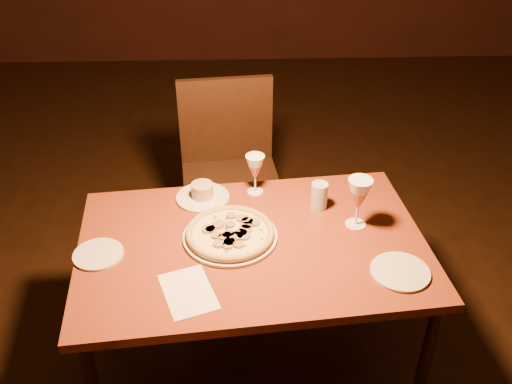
{
  "coord_description": "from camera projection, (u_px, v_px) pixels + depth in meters",
  "views": [
    {
      "loc": [
        -0.12,
        -1.77,
        1.99
      ],
      "look_at": [
        -0.05,
        -0.09,
        0.86
      ],
      "focal_mm": 40.0,
      "sensor_mm": 36.0,
      "label": 1
    }
  ],
  "objects": [
    {
      "name": "dining_table",
      "position": [
        252.0,
        255.0,
        2.12
      ],
      "size": [
        1.34,
        0.93,
        0.68
      ],
      "rotation": [
        0.0,
        0.0,
        0.1
      ],
      "color": "maroon",
      "rests_on": "floor"
    },
    {
      "name": "water_tumbler",
      "position": [
        319.0,
        196.0,
        2.24
      ],
      "size": [
        0.07,
        0.07,
        0.11
      ],
      "primitive_type": "cylinder",
      "color": "#ADB8BD",
      "rests_on": "dining_table"
    },
    {
      "name": "side_plate_left",
      "position": [
        98.0,
        254.0,
        2.02
      ],
      "size": [
        0.18,
        0.18,
        0.01
      ],
      "primitive_type": "cylinder",
      "color": "silver",
      "rests_on": "dining_table"
    },
    {
      "name": "wine_glass_far",
      "position": [
        255.0,
        174.0,
        2.31
      ],
      "size": [
        0.08,
        0.08,
        0.17
      ],
      "primitive_type": null,
      "color": "#C06A50",
      "rests_on": "dining_table"
    },
    {
      "name": "wine_glass_right",
      "position": [
        358.0,
        203.0,
        2.12
      ],
      "size": [
        0.09,
        0.09,
        0.2
      ],
      "primitive_type": null,
      "color": "#C06A50",
      "rests_on": "dining_table"
    },
    {
      "name": "menu_card",
      "position": [
        188.0,
        292.0,
        1.87
      ],
      "size": [
        0.22,
        0.26,
        0.0
      ],
      "primitive_type": "cube",
      "rotation": [
        0.0,
        0.0,
        0.34
      ],
      "color": "silver",
      "rests_on": "dining_table"
    },
    {
      "name": "side_plate_near",
      "position": [
        400.0,
        272.0,
        1.94
      ],
      "size": [
        0.2,
        0.2,
        0.01
      ],
      "primitive_type": "cylinder",
      "color": "silver",
      "rests_on": "dining_table"
    },
    {
      "name": "chair_far",
      "position": [
        230.0,
        169.0,
        2.79
      ],
      "size": [
        0.5,
        0.5,
        0.95
      ],
      "rotation": [
        0.0,
        0.0,
        0.1
      ],
      "color": "black",
      "rests_on": "floor"
    },
    {
      "name": "floor",
      "position": [
        267.0,
        339.0,
        2.58
      ],
      "size": [
        7.0,
        7.0,
        0.0
      ],
      "primitive_type": "plane",
      "color": "black",
      "rests_on": "ground"
    },
    {
      "name": "ramekin_saucer",
      "position": [
        203.0,
        194.0,
        2.31
      ],
      "size": [
        0.22,
        0.22,
        0.07
      ],
      "color": "silver",
      "rests_on": "dining_table"
    },
    {
      "name": "pizza_plate",
      "position": [
        230.0,
        233.0,
        2.09
      ],
      "size": [
        0.35,
        0.35,
        0.04
      ],
      "color": "silver",
      "rests_on": "dining_table"
    }
  ]
}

